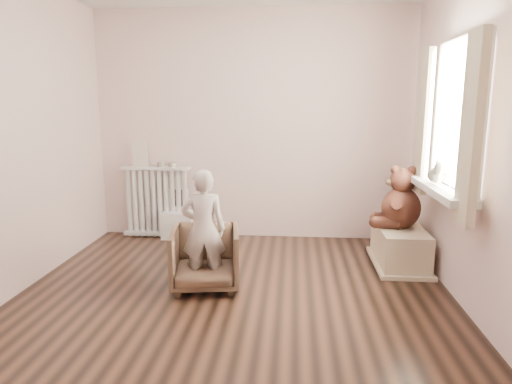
# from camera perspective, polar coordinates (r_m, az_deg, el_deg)

# --- Properties ---
(floor) EXTENTS (3.60, 3.60, 0.01)m
(floor) POSITION_cam_1_polar(r_m,az_deg,el_deg) (3.81, -2.89, -13.20)
(floor) COLOR black
(floor) RESTS_ON ground
(back_wall) EXTENTS (3.60, 0.02, 2.60)m
(back_wall) POSITION_cam_1_polar(r_m,az_deg,el_deg) (5.26, -0.41, 8.24)
(back_wall) COLOR white
(back_wall) RESTS_ON ground
(front_wall) EXTENTS (3.60, 0.02, 2.60)m
(front_wall) POSITION_cam_1_polar(r_m,az_deg,el_deg) (1.72, -11.26, 1.91)
(front_wall) COLOR white
(front_wall) RESTS_ON ground
(left_wall) EXTENTS (0.02, 3.60, 2.60)m
(left_wall) POSITION_cam_1_polar(r_m,az_deg,el_deg) (4.13, -28.84, 6.05)
(left_wall) COLOR white
(left_wall) RESTS_ON ground
(right_wall) EXTENTS (0.02, 3.60, 2.60)m
(right_wall) POSITION_cam_1_polar(r_m,az_deg,el_deg) (3.69, 25.94, 5.86)
(right_wall) COLOR white
(right_wall) RESTS_ON ground
(window) EXTENTS (0.03, 0.90, 1.10)m
(window) POSITION_cam_1_polar(r_m,az_deg,el_deg) (3.95, 24.03, 8.48)
(window) COLOR white
(window) RESTS_ON right_wall
(window_sill) EXTENTS (0.22, 1.10, 0.06)m
(window_sill) POSITION_cam_1_polar(r_m,az_deg,el_deg) (3.98, 22.15, 0.22)
(window_sill) COLOR silver
(window_sill) RESTS_ON right_wall
(curtain_left) EXTENTS (0.06, 0.26, 1.30)m
(curtain_left) POSITION_cam_1_polar(r_m,az_deg,el_deg) (3.38, 25.31, 7.05)
(curtain_left) COLOR beige
(curtain_left) RESTS_ON right_wall
(curtain_right) EXTENTS (0.06, 0.26, 1.30)m
(curtain_right) POSITION_cam_1_polar(r_m,az_deg,el_deg) (4.47, 20.24, 8.18)
(curtain_right) COLOR beige
(curtain_right) RESTS_ON right_wall
(radiator) EXTENTS (0.79, 0.15, 0.84)m
(radiator) POSITION_cam_1_polar(r_m,az_deg,el_deg) (5.49, -12.27, -1.50)
(radiator) COLOR silver
(radiator) RESTS_ON floor
(paper_doll) EXTENTS (0.18, 0.02, 0.29)m
(paper_doll) POSITION_cam_1_polar(r_m,az_deg,el_deg) (5.44, -14.25, 4.62)
(paper_doll) COLOR beige
(paper_doll) RESTS_ON radiator
(tin_a) EXTENTS (0.10, 0.10, 0.06)m
(tin_a) POSITION_cam_1_polar(r_m,az_deg,el_deg) (5.38, -11.73, 3.41)
(tin_a) COLOR #A59E8C
(tin_a) RESTS_ON radiator
(tin_b) EXTENTS (0.09, 0.09, 0.05)m
(tin_b) POSITION_cam_1_polar(r_m,az_deg,el_deg) (5.35, -10.40, 3.38)
(tin_b) COLOR #A59E8C
(tin_b) RESTS_ON radiator
(toy_vanity) EXTENTS (0.36, 0.26, 0.57)m
(toy_vanity) POSITION_cam_1_polar(r_m,az_deg,el_deg) (5.42, -9.69, -2.82)
(toy_vanity) COLOR silver
(toy_vanity) RESTS_ON floor
(armchair) EXTENTS (0.64, 0.65, 0.53)m
(armchair) POSITION_cam_1_polar(r_m,az_deg,el_deg) (3.96, -6.35, -8.17)
(armchair) COLOR brown
(armchair) RESTS_ON floor
(child) EXTENTS (0.40, 0.29, 1.02)m
(child) POSITION_cam_1_polar(r_m,az_deg,el_deg) (3.83, -6.58, -4.68)
(child) COLOR beige
(child) RESTS_ON armchair
(toy_bench) EXTENTS (0.43, 0.81, 0.38)m
(toy_bench) POSITION_cam_1_polar(r_m,az_deg,el_deg) (4.69, 17.53, -6.34)
(toy_bench) COLOR beige
(toy_bench) RESTS_ON floor
(teddy_bear) EXTENTS (0.54, 0.45, 0.59)m
(teddy_bear) POSITION_cam_1_polar(r_m,az_deg,el_deg) (4.59, 17.76, -0.67)
(teddy_bear) COLOR #361911
(teddy_bear) RESTS_ON toy_bench
(plush_cat) EXTENTS (0.17, 0.25, 0.20)m
(plush_cat) POSITION_cam_1_polar(r_m,az_deg,el_deg) (4.07, 21.69, 2.32)
(plush_cat) COLOR slate
(plush_cat) RESTS_ON window_sill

